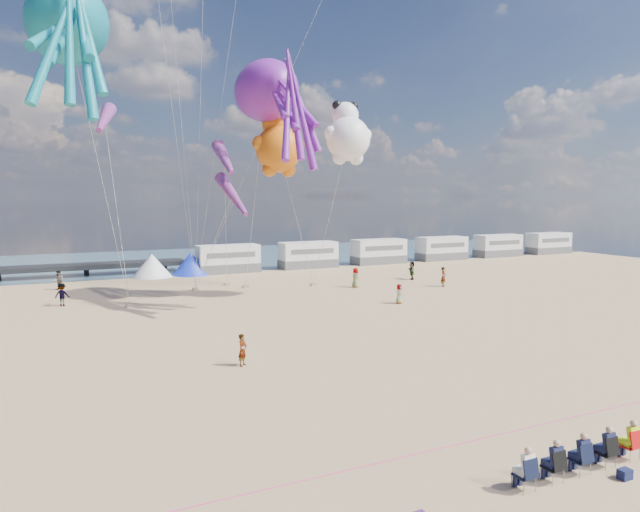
{
  "coord_description": "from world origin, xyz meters",
  "views": [
    {
      "loc": [
        -11.45,
        -19.4,
        8.22
      ],
      "look_at": [
        0.72,
        6.0,
        5.26
      ],
      "focal_mm": 32.0,
      "sensor_mm": 36.0,
      "label": 1
    }
  ],
  "objects_px": {
    "motorhome_4": "(498,246)",
    "motorhome_3": "(442,248)",
    "tent_white": "(152,265)",
    "sandbag_c": "(313,285)",
    "sandbag_d": "(227,284)",
    "motorhome_1": "(308,255)",
    "motorhome_5": "(549,243)",
    "cooler_navy": "(625,474)",
    "spectator_row": "(580,453)",
    "sandbag_a": "(130,305)",
    "kite_panda": "(348,139)",
    "beachgoer_5": "(443,277)",
    "tent_blue": "(191,263)",
    "standing_person": "(243,350)",
    "beachgoer_4": "(412,271)",
    "kite_teddy_orange": "(279,149)",
    "windsock_right": "(233,195)",
    "windsock_mid": "(224,159)",
    "sandbag_e": "(196,289)",
    "beachgoer_0": "(355,278)",
    "motorhome_0": "(228,259)",
    "motorhome_2": "(379,251)",
    "kite_octopus_purple": "(266,91)",
    "beachgoer_6": "(399,294)",
    "beachgoer_1": "(59,280)",
    "kite_octopus_teal": "(67,23)",
    "windsock_left": "(105,119)",
    "beachgoer_2": "(62,295)",
    "sandbag_b": "(246,286)"
  },
  "relations": [
    {
      "from": "motorhome_4",
      "to": "motorhome_3",
      "type": "bearing_deg",
      "value": 180.0
    },
    {
      "from": "tent_white",
      "to": "sandbag_c",
      "type": "xyz_separation_m",
      "value": [
        12.42,
        -12.34,
        -1.09
      ]
    },
    {
      "from": "sandbag_d",
      "to": "motorhome_1",
      "type": "bearing_deg",
      "value": 34.98
    },
    {
      "from": "motorhome_5",
      "to": "cooler_navy",
      "type": "distance_m",
      "value": 70.03
    },
    {
      "from": "motorhome_4",
      "to": "spectator_row",
      "type": "bearing_deg",
      "value": -130.77
    },
    {
      "from": "sandbag_a",
      "to": "kite_panda",
      "type": "distance_m",
      "value": 21.13
    },
    {
      "from": "tent_white",
      "to": "sandbag_d",
      "type": "xyz_separation_m",
      "value": [
        5.34,
        -8.51,
        -1.09
      ]
    },
    {
      "from": "motorhome_5",
      "to": "beachgoer_5",
      "type": "height_order",
      "value": "motorhome_5"
    },
    {
      "from": "tent_white",
      "to": "sandbag_d",
      "type": "relative_size",
      "value": 8.0
    },
    {
      "from": "tent_blue",
      "to": "cooler_navy",
      "type": "height_order",
      "value": "tent_blue"
    },
    {
      "from": "standing_person",
      "to": "beachgoer_4",
      "type": "xyz_separation_m",
      "value": [
        24.12,
        20.54,
        0.1
      ]
    },
    {
      "from": "kite_teddy_orange",
      "to": "spectator_row",
      "type": "bearing_deg",
      "value": -79.91
    },
    {
      "from": "windsock_right",
      "to": "windsock_mid",
      "type": "bearing_deg",
      "value": 80.96
    },
    {
      "from": "sandbag_c",
      "to": "sandbag_e",
      "type": "xyz_separation_m",
      "value": [
        -10.32,
        2.4,
        0.0
      ]
    },
    {
      "from": "beachgoer_0",
      "to": "sandbag_c",
      "type": "relative_size",
      "value": 3.53
    },
    {
      "from": "motorhome_0",
      "to": "beachgoer_5",
      "type": "distance_m",
      "value": 23.29
    },
    {
      "from": "tent_blue",
      "to": "windsock_mid",
      "type": "distance_m",
      "value": 21.51
    },
    {
      "from": "motorhome_2",
      "to": "kite_octopus_purple",
      "type": "distance_m",
      "value": 30.32
    },
    {
      "from": "beachgoer_6",
      "to": "kite_teddy_orange",
      "type": "relative_size",
      "value": 0.24
    },
    {
      "from": "kite_panda",
      "to": "kite_teddy_orange",
      "type": "xyz_separation_m",
      "value": [
        -4.94,
        2.49,
        -0.8
      ]
    },
    {
      "from": "motorhome_5",
      "to": "windsock_mid",
      "type": "distance_m",
      "value": 57.36
    },
    {
      "from": "motorhome_3",
      "to": "sandbag_a",
      "type": "xyz_separation_m",
      "value": [
        -40.66,
        -15.5,
        -1.39
      ]
    },
    {
      "from": "sandbag_a",
      "to": "kite_teddy_orange",
      "type": "xyz_separation_m",
      "value": [
        11.63,
        -0.97,
        11.85
      ]
    },
    {
      "from": "sandbag_e",
      "to": "kite_teddy_orange",
      "type": "distance_m",
      "value": 14.56
    },
    {
      "from": "motorhome_1",
      "to": "kite_octopus_purple",
      "type": "relative_size",
      "value": 0.59
    },
    {
      "from": "motorhome_0",
      "to": "kite_panda",
      "type": "xyz_separation_m",
      "value": [
        4.41,
        -18.95,
        11.26
      ]
    },
    {
      "from": "spectator_row",
      "to": "standing_person",
      "type": "height_order",
      "value": "standing_person"
    },
    {
      "from": "beachgoer_1",
      "to": "kite_octopus_teal",
      "type": "relative_size",
      "value": 0.15
    },
    {
      "from": "tent_blue",
      "to": "spectator_row",
      "type": "height_order",
      "value": "tent_blue"
    },
    {
      "from": "motorhome_4",
      "to": "windsock_right",
      "type": "relative_size",
      "value": 1.26
    },
    {
      "from": "motorhome_4",
      "to": "windsock_left",
      "type": "relative_size",
      "value": 0.96
    },
    {
      "from": "motorhome_2",
      "to": "cooler_navy",
      "type": "relative_size",
      "value": 17.37
    },
    {
      "from": "motorhome_0",
      "to": "tent_white",
      "type": "relative_size",
      "value": 1.65
    },
    {
      "from": "sandbag_e",
      "to": "windsock_mid",
      "type": "distance_m",
      "value": 14.17
    },
    {
      "from": "motorhome_5",
      "to": "cooler_navy",
      "type": "xyz_separation_m",
      "value": [
        -50.07,
        -48.94,
        -1.35
      ]
    },
    {
      "from": "beachgoer_4",
      "to": "tent_blue",
      "type": "bearing_deg",
      "value": -101.86
    },
    {
      "from": "beachgoer_0",
      "to": "beachgoer_5",
      "type": "bearing_deg",
      "value": -117.04
    },
    {
      "from": "motorhome_0",
      "to": "beachgoer_1",
      "type": "relative_size",
      "value": 3.83
    },
    {
      "from": "cooler_navy",
      "to": "windsock_right",
      "type": "xyz_separation_m",
      "value": [
        -3.43,
        27.17,
        8.14
      ]
    },
    {
      "from": "spectator_row",
      "to": "beachgoer_0",
      "type": "bearing_deg",
      "value": 71.75
    },
    {
      "from": "motorhome_0",
      "to": "cooler_navy",
      "type": "distance_m",
      "value": 49.03
    },
    {
      "from": "motorhome_4",
      "to": "sandbag_d",
      "type": "bearing_deg",
      "value": -168.18
    },
    {
      "from": "motorhome_2",
      "to": "beachgoer_5",
      "type": "relative_size",
      "value": 3.68
    },
    {
      "from": "beachgoer_2",
      "to": "kite_octopus_purple",
      "type": "xyz_separation_m",
      "value": [
        15.1,
        -3.54,
        15.55
      ]
    },
    {
      "from": "sandbag_b",
      "to": "windsock_left",
      "type": "bearing_deg",
      "value": -165.22
    },
    {
      "from": "beachgoer_4",
      "to": "sandbag_d",
      "type": "relative_size",
      "value": 3.56
    },
    {
      "from": "sandbag_d",
      "to": "kite_octopus_teal",
      "type": "xyz_separation_m",
      "value": [
        -13.19,
        -12.61,
        18.39
      ]
    },
    {
      "from": "motorhome_1",
      "to": "windsock_right",
      "type": "relative_size",
      "value": 1.26
    },
    {
      "from": "beachgoer_6",
      "to": "sandbag_e",
      "type": "bearing_deg",
      "value": 102.12
    },
    {
      "from": "sandbag_e",
      "to": "tent_white",
      "type": "bearing_deg",
      "value": 101.92
    }
  ]
}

